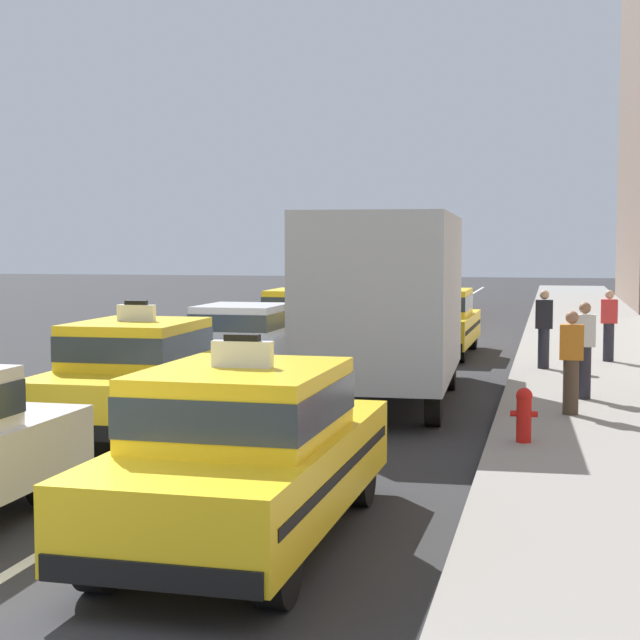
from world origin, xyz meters
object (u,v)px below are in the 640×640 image
box_truck_right_second (390,301)px  taxi_right_third (437,320)px  taxi_left_fifth (351,306)px  bus_left_sixth (397,268)px  pedestrian_near_crosswalk (609,325)px  fire_hydrant (524,413)px  pedestrian_mid_block (571,362)px  pedestrian_by_storefront (544,329)px  sedan_left_third (243,341)px  taxi_left_fourth (304,321)px  pedestrian_trailing (584,350)px  taxi_left_second (140,374)px  taxi_right_nearest (246,450)px

box_truck_right_second → taxi_right_third: size_ratio=1.54×
taxi_left_fifth → bus_left_sixth: size_ratio=0.41×
pedestrian_near_crosswalk → fire_hydrant: (-1.59, -9.81, -0.41)m
pedestrian_mid_block → pedestrian_by_storefront: (-0.46, 5.75, 0.03)m
sedan_left_third → bus_left_sixth: (-0.09, 20.60, 0.97)m
taxi_left_fifth → box_truck_right_second: bearing=-75.5°
pedestrian_near_crosswalk → taxi_left_fourth: bearing=173.3°
pedestrian_near_crosswalk → fire_hydrant: pedestrian_near_crosswalk is taller
taxi_left_fourth → pedestrian_mid_block: bearing=-52.6°
taxi_left_fifth → box_truck_right_second: box_truck_right_second is taller
pedestrian_near_crosswalk → pedestrian_by_storefront: size_ratio=0.96×
pedestrian_by_storefront → fire_hydrant: (-0.18, -8.14, -0.45)m
taxi_right_third → bus_left_sixth: bearing=102.7°
pedestrian_trailing → fire_hydrant: (-0.88, -4.04, -0.44)m
sedan_left_third → taxi_left_fifth: (-0.04, 11.07, 0.03)m
taxi_left_fifth → pedestrian_mid_block: 15.56m
taxi_left_fourth → fire_hydrant: (5.70, -10.67, -0.33)m
taxi_left_second → taxi_right_nearest: 5.77m
taxi_right_nearest → pedestrian_mid_block: (3.02, 7.06, 0.08)m
taxi_left_fifth → taxi_right_nearest: (3.32, -21.27, 0.00)m
taxi_left_second → taxi_left_fourth: (-0.16, 10.50, 0.00)m
pedestrian_by_storefront → taxi_left_second: bearing=-125.6°
pedestrian_mid_block → taxi_right_nearest: bearing=-113.2°
box_truck_right_second → fire_hydrant: size_ratio=9.65×
taxi_left_fourth → pedestrian_near_crosswalk: taxi_left_fourth is taller
taxi_left_second → fire_hydrant: bearing=-1.7°
taxi_left_fifth → pedestrian_near_crosswalk: 9.96m
taxi_left_fourth → pedestrian_mid_block: size_ratio=2.88×
taxi_left_fifth → pedestrian_by_storefront: taxi_left_fifth is taller
sedan_left_third → fire_hydrant: (5.66, -5.53, -0.30)m
taxi_left_second → fire_hydrant: size_ratio=6.28×
pedestrian_by_storefront → taxi_right_nearest: bearing=-101.3°
taxi_left_fifth → fire_hydrant: (5.70, -16.60, -0.33)m
pedestrian_mid_block → pedestrian_by_storefront: pedestrian_by_storefront is taller
sedan_left_third → taxi_left_fourth: 5.14m
taxi_left_fifth → fire_hydrant: bearing=-71.0°
pedestrian_trailing → fire_hydrant: size_ratio=2.26×
box_truck_right_second → pedestrian_mid_block: box_truck_right_second is taller
bus_left_sixth → fire_hydrant: bearing=-77.6°
pedestrian_by_storefront → fire_hydrant: size_ratio=2.28×
taxi_right_third → fire_hydrant: taxi_right_third is taller
taxi_right_nearest → fire_hydrant: (2.38, 4.67, -0.33)m
pedestrian_trailing → fire_hydrant: pedestrian_trailing is taller
taxi_right_nearest → pedestrian_trailing: (3.26, 8.71, 0.11)m
pedestrian_mid_block → taxi_right_third: bearing=108.8°
fire_hydrant → taxi_left_fifth: bearing=109.0°
bus_left_sixth → box_truck_right_second: box_truck_right_second is taller
taxi_right_nearest → taxi_right_third: bearing=90.3°
taxi_left_fifth → taxi_right_third: same height
taxi_left_fourth → taxi_right_third: same height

